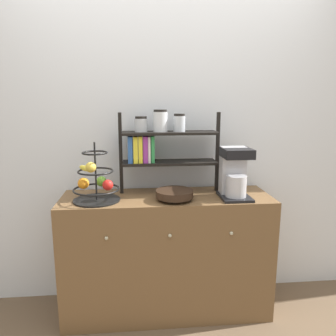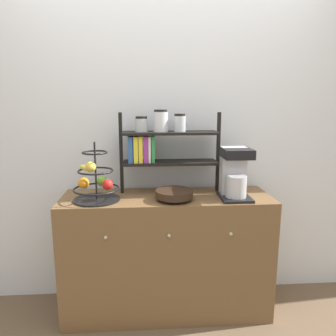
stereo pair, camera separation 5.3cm
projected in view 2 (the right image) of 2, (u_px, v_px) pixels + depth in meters
ground_plane at (169, 329)px, 2.27m from camera, size 12.00×12.00×0.00m
wall_back at (164, 134)px, 2.51m from camera, size 7.00×0.05×2.60m
sideboard at (167, 254)px, 2.41m from camera, size 1.49×0.49×0.89m
coffee_maker at (235, 173)px, 2.26m from camera, size 0.20×0.26×0.35m
fruit_stand at (96, 182)px, 2.21m from camera, size 0.32×0.32×0.40m
wooden_bowl at (174, 194)px, 2.23m from camera, size 0.26×0.26×0.07m
shelf_hutch at (158, 142)px, 2.36m from camera, size 0.73×0.20×0.60m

